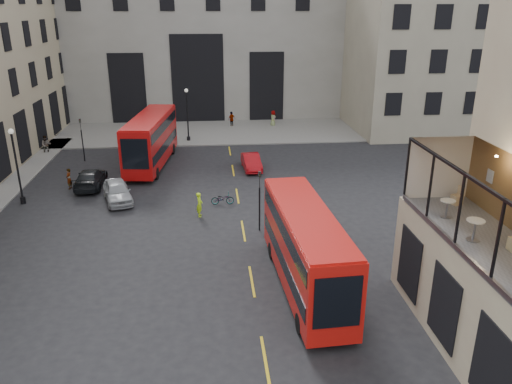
{
  "coord_description": "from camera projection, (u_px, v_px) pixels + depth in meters",
  "views": [
    {
      "loc": [
        -3.88,
        -15.78,
        12.99
      ],
      "look_at": [
        -1.34,
        10.74,
        3.0
      ],
      "focal_mm": 35.0,
      "sensor_mm": 36.0,
      "label": 1
    }
  ],
  "objects": [
    {
      "name": "host_frontage",
      "position": [
        482.0,
        300.0,
        19.4
      ],
      "size": [
        3.0,
        11.0,
        4.5
      ],
      "primitive_type": "cube",
      "color": "#BCB18D",
      "rests_on": "ground"
    },
    {
      "name": "cafe_chair_d",
      "position": [
        457.0,
        199.0,
        22.34
      ],
      "size": [
        0.49,
        0.49,
        0.82
      ],
      "color": "tan",
      "rests_on": "cafe_floor"
    },
    {
      "name": "pedestrian_d",
      "position": [
        273.0,
        118.0,
        56.82
      ],
      "size": [
        0.84,
        1.02,
        1.8
      ],
      "primitive_type": "imported",
      "rotation": [
        0.0,
        0.0,
        1.93
      ],
      "color": "gray",
      "rests_on": "ground"
    },
    {
      "name": "pedestrian_b",
      "position": [
        152.0,
        138.0,
        48.77
      ],
      "size": [
        0.97,
        1.23,
        1.67
      ],
      "primitive_type": "imported",
      "rotation": [
        0.0,
        0.0,
        1.2
      ],
      "color": "gray",
      "rests_on": "ground"
    },
    {
      "name": "cafe_floor",
      "position": [
        492.0,
        247.0,
        18.6
      ],
      "size": [
        3.0,
        10.0,
        0.1
      ],
      "primitive_type": "cube",
      "color": "slate",
      "rests_on": "host_frontage"
    },
    {
      "name": "car_b",
      "position": [
        251.0,
        162.0,
        41.9
      ],
      "size": [
        1.6,
        3.99,
        1.29
      ],
      "primitive_type": "imported",
      "rotation": [
        0.0,
        0.0,
        0.06
      ],
      "color": "#B20A11",
      "rests_on": "ground"
    },
    {
      "name": "street_lamp_b",
      "position": [
        188.0,
        118.0,
        49.93
      ],
      "size": [
        0.36,
        0.36,
        5.33
      ],
      "color": "black",
      "rests_on": "ground"
    },
    {
      "name": "car_c",
      "position": [
        90.0,
        178.0,
        37.83
      ],
      "size": [
        1.95,
        4.73,
        1.37
      ],
      "primitive_type": "imported",
      "rotation": [
        0.0,
        0.0,
        3.15
      ],
      "color": "black",
      "rests_on": "ground"
    },
    {
      "name": "pedestrian_a",
      "position": [
        46.0,
        145.0,
        46.24
      ],
      "size": [
        0.93,
        0.78,
        1.73
      ],
      "primitive_type": "imported",
      "rotation": [
        0.0,
        0.0,
        0.16
      ],
      "color": "gray",
      "rests_on": "ground"
    },
    {
      "name": "bus_near",
      "position": [
        306.0,
        246.0,
        23.7
      ],
      "size": [
        2.83,
        10.2,
        4.03
      ],
      "color": "red",
      "rests_on": "ground"
    },
    {
      "name": "pedestrian_c",
      "position": [
        232.0,
        119.0,
        56.47
      ],
      "size": [
        1.08,
        0.97,
        1.76
      ],
      "primitive_type": "imported",
      "rotation": [
        0.0,
        0.0,
        3.8
      ],
      "color": "gray",
      "rests_on": "ground"
    },
    {
      "name": "bus_far",
      "position": [
        151.0,
        138.0,
        42.4
      ],
      "size": [
        3.72,
        11.0,
        4.3
      ],
      "color": "#B30C0C",
      "rests_on": "ground"
    },
    {
      "name": "building_right",
      "position": [
        423.0,
        30.0,
        55.0
      ],
      "size": [
        16.6,
        18.6,
        20.0
      ],
      "color": "#A59D85",
      "rests_on": "ground"
    },
    {
      "name": "street_lamp_a",
      "position": [
        18.0,
        171.0,
        34.03
      ],
      "size": [
        0.36,
        0.36,
        5.33
      ],
      "color": "black",
      "rests_on": "ground"
    },
    {
      "name": "ground",
      "position": [
        316.0,
        357.0,
        19.61
      ],
      "size": [
        140.0,
        140.0,
        0.0
      ],
      "primitive_type": "plane",
      "color": "black",
      "rests_on": "ground"
    },
    {
      "name": "pedestrian_e",
      "position": [
        69.0,
        179.0,
        37.39
      ],
      "size": [
        0.46,
        0.62,
        1.58
      ],
      "primitive_type": "imported",
      "rotation": [
        0.0,
        0.0,
        4.57
      ],
      "color": "gray",
      "rests_on": "ground"
    },
    {
      "name": "cafe_table_mid",
      "position": [
        475.0,
        227.0,
        18.79
      ],
      "size": [
        0.68,
        0.68,
        0.85
      ],
      "color": "white",
      "rests_on": "cafe_floor"
    },
    {
      "name": "traffic_light_far",
      "position": [
        82.0,
        134.0,
        43.52
      ],
      "size": [
        0.16,
        0.2,
        3.8
      ],
      "color": "black",
      "rests_on": "ground"
    },
    {
      "name": "bicycle",
      "position": [
        223.0,
        199.0,
        34.58
      ],
      "size": [
        1.57,
        0.55,
        0.82
      ],
      "primitive_type": "imported",
      "rotation": [
        0.0,
        0.0,
        1.57
      ],
      "color": "gray",
      "rests_on": "ground"
    },
    {
      "name": "cyclist",
      "position": [
        200.0,
        205.0,
        32.48
      ],
      "size": [
        0.44,
        0.63,
        1.64
      ],
      "primitive_type": "imported",
      "rotation": [
        0.0,
        0.0,
        1.49
      ],
      "color": "#C2FA1A",
      "rests_on": "ground"
    },
    {
      "name": "car_a",
      "position": [
        117.0,
        191.0,
        35.02
      ],
      "size": [
        2.87,
        4.59,
        1.46
      ],
      "primitive_type": "imported",
      "rotation": [
        0.0,
        0.0,
        0.29
      ],
      "color": "#A1A4A9",
      "rests_on": "ground"
    },
    {
      "name": "traffic_light_near",
      "position": [
        260.0,
        193.0,
        29.86
      ],
      "size": [
        0.16,
        0.2,
        3.8
      ],
      "color": "black",
      "rests_on": "ground"
    },
    {
      "name": "gateway",
      "position": [
        197.0,
        37.0,
        60.6
      ],
      "size": [
        35.0,
        10.6,
        18.0
      ],
      "color": "#9F9C94",
      "rests_on": "ground"
    },
    {
      "name": "pavement_far",
      "position": [
        190.0,
        131.0,
        54.47
      ],
      "size": [
        40.0,
        12.0,
        0.12
      ],
      "primitive_type": "cube",
      "color": "slate",
      "rests_on": "ground"
    },
    {
      "name": "cafe_table_far",
      "position": [
        447.0,
        206.0,
        20.89
      ],
      "size": [
        0.62,
        0.62,
        0.77
      ],
      "color": "beige",
      "rests_on": "cafe_floor"
    }
  ]
}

